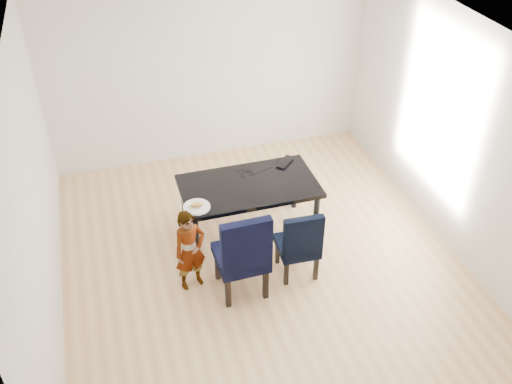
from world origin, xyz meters
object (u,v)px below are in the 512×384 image
object	(u,v)px
plate	(197,207)
laptop	(282,161)
chair_left	(241,250)
dining_table	(249,210)
child	(190,250)
chair_right	(297,240)

from	to	relation	value
plate	laptop	size ratio (longest dim) A/B	1.01
chair_left	plate	bearing A→B (deg)	118.12
dining_table	chair_left	xyz separation A→B (m)	(-0.34, -0.86, 0.17)
dining_table	chair_left	size ratio (longest dim) A/B	1.46
dining_table	child	xyz separation A→B (m)	(-0.84, -0.65, 0.12)
child	laptop	distance (m)	1.72
child	chair_right	bearing A→B (deg)	-22.13
child	plate	distance (m)	0.50
child	laptop	world-z (taller)	child
plate	child	bearing A→B (deg)	-113.50
dining_table	plate	size ratio (longest dim) A/B	5.31
plate	dining_table	bearing A→B (deg)	21.12
chair_left	plate	xyz separation A→B (m)	(-0.33, 0.60, 0.21)
chair_left	chair_right	size ratio (longest dim) A/B	1.21
laptop	chair_right	bearing A→B (deg)	36.14
chair_left	child	world-z (taller)	chair_left
chair_right	child	xyz separation A→B (m)	(-1.18, 0.13, 0.04)
chair_left	laptop	bearing A→B (deg)	53.31
dining_table	child	size ratio (longest dim) A/B	1.61
dining_table	child	world-z (taller)	child
chair_right	plate	world-z (taller)	chair_right
child	plate	size ratio (longest dim) A/B	3.29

